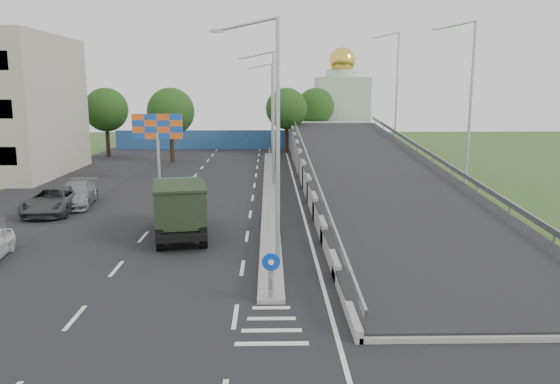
{
  "coord_description": "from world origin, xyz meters",
  "views": [
    {
      "loc": [
        -0.06,
        -16.07,
        7.49
      ],
      "look_at": [
        0.51,
        11.76,
        2.2
      ],
      "focal_mm": 35.0,
      "sensor_mm": 36.0,
      "label": 1
    }
  ],
  "objects_px": {
    "lamp_post_near": "(273,131)",
    "parked_car_d": "(76,194)",
    "sign_bollard": "(271,276)",
    "lamp_post_mid": "(271,111)",
    "dump_truck": "(179,206)",
    "billboard": "(157,130)",
    "parked_car_c": "(53,200)",
    "church": "(341,105)",
    "lamp_post_far": "(270,104)"
  },
  "relations": [
    {
      "from": "billboard",
      "to": "dump_truck",
      "type": "bearing_deg",
      "value": -75.39
    },
    {
      "from": "sign_bollard",
      "to": "parked_car_c",
      "type": "height_order",
      "value": "sign_bollard"
    },
    {
      "from": "sign_bollard",
      "to": "lamp_post_far",
      "type": "xyz_separation_m",
      "value": [
        0.11,
        43.83,
        4.77
      ]
    },
    {
      "from": "lamp_post_mid",
      "to": "lamp_post_far",
      "type": "relative_size",
      "value": 1.0
    },
    {
      "from": "sign_bollard",
      "to": "parked_car_d",
      "type": "bearing_deg",
      "value": 127.02
    },
    {
      "from": "lamp_post_far",
      "to": "parked_car_c",
      "type": "relative_size",
      "value": 1.78
    },
    {
      "from": "lamp_post_near",
      "to": "billboard",
      "type": "height_order",
      "value": "lamp_post_near"
    },
    {
      "from": "church",
      "to": "parked_car_d",
      "type": "xyz_separation_m",
      "value": [
        -22.54,
        -41.2,
        -4.54
      ]
    },
    {
      "from": "lamp_post_far",
      "to": "dump_truck",
      "type": "distance_m",
      "value": 35.22
    },
    {
      "from": "dump_truck",
      "to": "parked_car_c",
      "type": "relative_size",
      "value": 1.2
    },
    {
      "from": "lamp_post_near",
      "to": "lamp_post_far",
      "type": "xyz_separation_m",
      "value": [
        0.0,
        40.0,
        0.0
      ]
    },
    {
      "from": "lamp_post_far",
      "to": "lamp_post_near",
      "type": "bearing_deg",
      "value": -90.0
    },
    {
      "from": "lamp_post_near",
      "to": "dump_truck",
      "type": "height_order",
      "value": "lamp_post_near"
    },
    {
      "from": "church",
      "to": "parked_car_d",
      "type": "relative_size",
      "value": 2.61
    },
    {
      "from": "dump_truck",
      "to": "lamp_post_far",
      "type": "bearing_deg",
      "value": 71.53
    },
    {
      "from": "lamp_post_near",
      "to": "billboard",
      "type": "xyz_separation_m",
      "value": [
        -9.11,
        22.0,
        -1.62
      ]
    },
    {
      "from": "sign_bollard",
      "to": "lamp_post_far",
      "type": "distance_m",
      "value": 44.08
    },
    {
      "from": "parked_car_c",
      "to": "parked_car_d",
      "type": "relative_size",
      "value": 1.07
    },
    {
      "from": "billboard",
      "to": "parked_car_d",
      "type": "bearing_deg",
      "value": -111.03
    },
    {
      "from": "sign_bollard",
      "to": "church",
      "type": "xyz_separation_m",
      "value": [
        10.0,
        57.83,
        4.28
      ]
    },
    {
      "from": "lamp_post_far",
      "to": "parked_car_c",
      "type": "xyz_separation_m",
      "value": [
        -13.36,
        -29.26,
        -5.02
      ]
    },
    {
      "from": "lamp_post_mid",
      "to": "parked_car_c",
      "type": "relative_size",
      "value": 1.78
    },
    {
      "from": "lamp_post_far",
      "to": "dump_truck",
      "type": "relative_size",
      "value": 1.49
    },
    {
      "from": "sign_bollard",
      "to": "parked_car_d",
      "type": "relative_size",
      "value": 0.32
    },
    {
      "from": "lamp_post_near",
      "to": "parked_car_c",
      "type": "xyz_separation_m",
      "value": [
        -13.36,
        10.74,
        -5.02
      ]
    },
    {
      "from": "lamp_post_mid",
      "to": "billboard",
      "type": "bearing_deg",
      "value": 167.62
    },
    {
      "from": "church",
      "to": "billboard",
      "type": "distance_m",
      "value": 37.23
    },
    {
      "from": "billboard",
      "to": "parked_car_c",
      "type": "height_order",
      "value": "billboard"
    },
    {
      "from": "lamp_post_far",
      "to": "billboard",
      "type": "relative_size",
      "value": 1.83
    },
    {
      "from": "lamp_post_near",
      "to": "lamp_post_mid",
      "type": "distance_m",
      "value": 20.0
    },
    {
      "from": "lamp_post_far",
      "to": "parked_car_d",
      "type": "relative_size",
      "value": 1.91
    },
    {
      "from": "sign_bollard",
      "to": "billboard",
      "type": "height_order",
      "value": "billboard"
    },
    {
      "from": "lamp_post_near",
      "to": "parked_car_d",
      "type": "distance_m",
      "value": 18.69
    },
    {
      "from": "lamp_post_mid",
      "to": "dump_truck",
      "type": "height_order",
      "value": "lamp_post_mid"
    },
    {
      "from": "lamp_post_far",
      "to": "dump_truck",
      "type": "bearing_deg",
      "value": -97.84
    },
    {
      "from": "dump_truck",
      "to": "parked_car_c",
      "type": "xyz_separation_m",
      "value": [
        -8.59,
        5.38,
        -0.79
      ]
    },
    {
      "from": "lamp_post_mid",
      "to": "dump_truck",
      "type": "relative_size",
      "value": 1.49
    },
    {
      "from": "dump_truck",
      "to": "billboard",
      "type": "bearing_deg",
      "value": 93.99
    },
    {
      "from": "lamp_post_near",
      "to": "lamp_post_mid",
      "type": "bearing_deg",
      "value": 90.0
    },
    {
      "from": "dump_truck",
      "to": "lamp_post_near",
      "type": "bearing_deg",
      "value": -58.95
    },
    {
      "from": "lamp_post_near",
      "to": "church",
      "type": "distance_m",
      "value": 54.9
    },
    {
      "from": "church",
      "to": "parked_car_c",
      "type": "xyz_separation_m",
      "value": [
        -23.25,
        -43.26,
        -4.52
      ]
    },
    {
      "from": "lamp_post_near",
      "to": "lamp_post_far",
      "type": "distance_m",
      "value": 40.0
    },
    {
      "from": "lamp_post_mid",
      "to": "dump_truck",
      "type": "xyz_separation_m",
      "value": [
        -4.77,
        -14.64,
        -4.24
      ]
    },
    {
      "from": "lamp_post_far",
      "to": "parked_car_d",
      "type": "height_order",
      "value": "lamp_post_far"
    },
    {
      "from": "church",
      "to": "parked_car_d",
      "type": "bearing_deg",
      "value": -118.68
    },
    {
      "from": "billboard",
      "to": "sign_bollard",
      "type": "bearing_deg",
      "value": -70.79
    },
    {
      "from": "parked_car_c",
      "to": "lamp_post_mid",
      "type": "bearing_deg",
      "value": 30.66
    },
    {
      "from": "sign_bollard",
      "to": "lamp_post_mid",
      "type": "relative_size",
      "value": 0.17
    },
    {
      "from": "lamp_post_near",
      "to": "lamp_post_far",
      "type": "relative_size",
      "value": 1.0
    }
  ]
}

